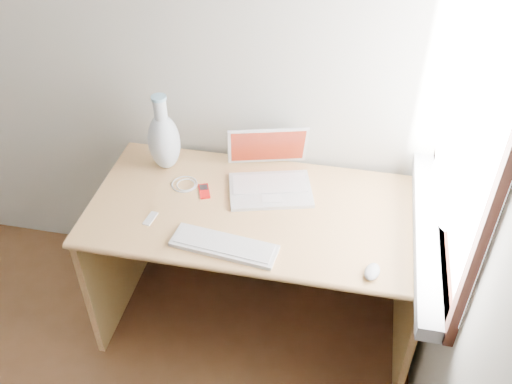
% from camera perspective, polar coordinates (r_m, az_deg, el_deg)
% --- Properties ---
extents(back_wall, '(3.50, 0.04, 2.60)m').
position_cam_1_polar(back_wall, '(2.65, -21.47, 16.32)').
color(back_wall, silver).
rests_on(back_wall, floor).
extents(window, '(0.11, 0.99, 1.10)m').
position_cam_1_polar(window, '(1.92, 20.31, 6.92)').
color(window, silver).
rests_on(window, right_wall).
extents(desk, '(1.36, 0.68, 0.72)m').
position_cam_1_polar(desk, '(2.50, 0.45, -3.97)').
color(desk, '#DDBB6C').
rests_on(desk, floor).
extents(laptop, '(0.39, 0.36, 0.23)m').
position_cam_1_polar(laptop, '(2.39, 1.67, 1.70)').
color(laptop, silver).
rests_on(laptop, desk).
extents(external_keyboard, '(0.41, 0.17, 0.02)m').
position_cam_1_polar(external_keyboard, '(2.14, -3.21, -5.37)').
color(external_keyboard, white).
rests_on(external_keyboard, desk).
extents(mouse, '(0.07, 0.10, 0.03)m').
position_cam_1_polar(mouse, '(2.08, 11.54, -7.82)').
color(mouse, silver).
rests_on(mouse, desk).
extents(ipod, '(0.07, 0.10, 0.01)m').
position_cam_1_polar(ipod, '(2.39, -5.20, 0.08)').
color(ipod, '#B10D0C').
rests_on(ipod, desk).
extents(cable_coil, '(0.14, 0.14, 0.01)m').
position_cam_1_polar(cable_coil, '(2.44, -7.16, 0.79)').
color(cable_coil, white).
rests_on(cable_coil, desk).
extents(remote, '(0.04, 0.08, 0.01)m').
position_cam_1_polar(remote, '(2.29, -10.51, -2.62)').
color(remote, white).
rests_on(remote, desk).
extents(vase, '(0.14, 0.14, 0.35)m').
position_cam_1_polar(vase, '(2.47, -9.20, 5.18)').
color(vase, silver).
rests_on(vase, desk).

